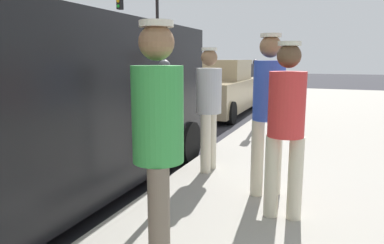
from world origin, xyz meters
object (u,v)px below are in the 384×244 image
(pedestrian_in_red, at_px, (286,120))
(pedestrian_in_gray, at_px, (209,102))
(parking_meter_far, at_px, (255,83))
(pedestrian_in_green, at_px, (158,137))
(parked_sedan_ahead, at_px, (218,89))
(parking_meter_near, at_px, (165,108))
(pedestrian_in_blue, at_px, (268,104))
(traffic_light_corner, at_px, (143,23))
(parked_van, at_px, (42,105))

(pedestrian_in_red, height_order, pedestrian_in_gray, pedestrian_in_red)
(pedestrian_in_red, relative_size, pedestrian_in_gray, 1.01)
(parking_meter_far, relative_size, pedestrian_in_green, 0.86)
(pedestrian_in_red, xyz_separation_m, parked_sedan_ahead, (-2.99, 7.13, -0.36))
(parking_meter_far, bearing_deg, parking_meter_near, -90.00)
(pedestrian_in_red, distance_m, pedestrian_in_gray, 1.64)
(pedestrian_in_red, height_order, pedestrian_in_green, pedestrian_in_green)
(pedestrian_in_blue, distance_m, traffic_light_corner, 15.70)
(pedestrian_in_green, bearing_deg, parking_meter_far, 95.73)
(pedestrian_in_blue, relative_size, traffic_light_corner, 0.34)
(parked_sedan_ahead, relative_size, traffic_light_corner, 0.85)
(parking_meter_far, height_order, parked_sedan_ahead, parking_meter_far)
(traffic_light_corner, bearing_deg, parked_van, -64.74)
(pedestrian_in_green, bearing_deg, pedestrian_in_blue, 78.08)
(parking_meter_far, height_order, traffic_light_corner, traffic_light_corner)
(pedestrian_in_green, height_order, pedestrian_in_blue, pedestrian_in_blue)
(parking_meter_near, distance_m, pedestrian_in_green, 1.34)
(parking_meter_far, relative_size, pedestrian_in_blue, 0.85)
(traffic_light_corner, bearing_deg, parking_meter_far, -49.03)
(parked_van, height_order, parked_sedan_ahead, parked_van)
(parking_meter_near, relative_size, pedestrian_in_gray, 0.91)
(pedestrian_in_green, distance_m, parked_sedan_ahead, 8.77)
(pedestrian_in_gray, xyz_separation_m, traffic_light_corner, (-7.94, 12.16, 2.41))
(pedestrian_in_gray, height_order, parked_sedan_ahead, pedestrian_in_gray)
(pedestrian_in_gray, distance_m, traffic_light_corner, 14.72)
(parked_van, bearing_deg, traffic_light_corner, 115.26)
(pedestrian_in_red, distance_m, parked_sedan_ahead, 7.74)
(parking_meter_far, height_order, pedestrian_in_gray, pedestrian_in_gray)
(pedestrian_in_blue, xyz_separation_m, traffic_light_corner, (-8.84, 12.76, 2.33))
(parking_meter_near, relative_size, parked_van, 0.29)
(parking_meter_far, height_order, pedestrian_in_green, pedestrian_in_green)
(parking_meter_near, distance_m, pedestrian_in_red, 1.22)
(pedestrian_in_gray, distance_m, parked_van, 2.08)
(pedestrian_in_red, xyz_separation_m, pedestrian_in_green, (-0.66, -1.31, 0.05))
(parked_sedan_ahead, bearing_deg, pedestrian_in_green, -74.58)
(pedestrian_in_red, relative_size, pedestrian_in_blue, 0.94)
(parked_van, bearing_deg, pedestrian_in_blue, 17.96)
(pedestrian_in_red, relative_size, traffic_light_corner, 0.32)
(pedestrian_in_blue, bearing_deg, traffic_light_corner, 124.71)
(pedestrian_in_gray, bearing_deg, parked_van, -137.84)
(parking_meter_near, xyz_separation_m, pedestrian_in_gray, (0.04, 1.24, -0.07))
(pedestrian_in_red, bearing_deg, traffic_light_corner, 124.39)
(parking_meter_near, distance_m, parked_van, 1.51)
(parked_van, bearing_deg, pedestrian_in_red, 5.28)
(parking_meter_near, height_order, parking_meter_far, same)
(parking_meter_near, relative_size, parked_sedan_ahead, 0.34)
(parked_van, relative_size, parked_sedan_ahead, 1.18)
(parking_meter_far, relative_size, traffic_light_corner, 0.29)
(pedestrian_in_green, relative_size, parked_van, 0.34)
(parked_van, bearing_deg, pedestrian_in_green, -27.37)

